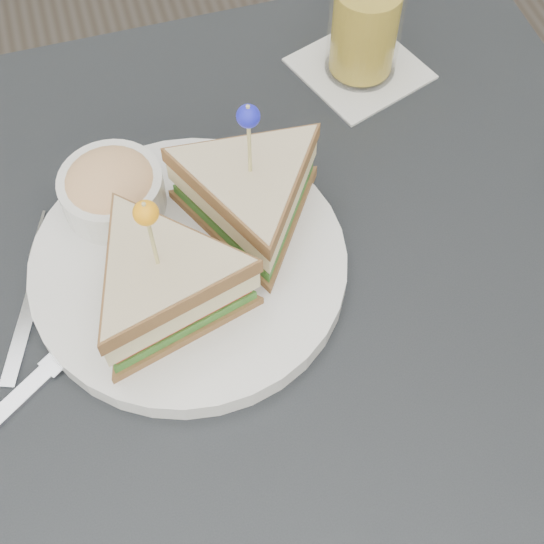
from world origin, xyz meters
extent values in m
plane|color=#3F3833|center=(0.00, 0.00, 0.00)|extent=(3.50, 3.50, 0.00)
cube|color=black|center=(0.00, 0.00, 0.73)|extent=(0.80, 0.80, 0.03)
cylinder|color=black|center=(0.35, 0.35, 0.36)|extent=(0.04, 0.04, 0.72)
cylinder|color=white|center=(-0.05, 0.06, 0.76)|extent=(0.35, 0.35, 0.02)
cylinder|color=white|center=(-0.05, 0.06, 0.77)|extent=(0.35, 0.35, 0.01)
cylinder|color=#D2C578|center=(-0.08, 0.02, 0.87)|extent=(0.00, 0.00, 0.09)
sphere|color=orange|center=(-0.08, 0.02, 0.91)|extent=(0.02, 0.02, 0.02)
cylinder|color=#D2C578|center=(0.01, 0.09, 0.87)|extent=(0.00, 0.00, 0.09)
sphere|color=#1A1EC5|center=(0.01, 0.09, 0.91)|extent=(0.02, 0.02, 0.02)
cylinder|color=white|center=(-0.10, 0.14, 0.79)|extent=(0.12, 0.12, 0.04)
ellipsoid|color=#E0B772|center=(-0.10, 0.14, 0.80)|extent=(0.10, 0.10, 0.04)
cube|color=silver|center=(-0.21, 0.05, 0.75)|extent=(0.05, 0.11, 0.00)
cube|color=silver|center=(-0.18, 0.12, 0.75)|extent=(0.03, 0.03, 0.00)
cube|color=silver|center=(-0.22, -0.02, 0.75)|extent=(0.08, 0.06, 0.01)
cube|color=silver|center=(-0.15, 0.03, 0.75)|extent=(0.10, 0.08, 0.00)
cylinder|color=silver|center=(-0.10, 0.06, 0.75)|extent=(0.03, 0.03, 0.00)
cube|color=silver|center=(0.19, 0.26, 0.75)|extent=(0.16, 0.16, 0.00)
cylinder|color=gold|center=(0.19, 0.26, 0.81)|extent=(0.09, 0.09, 0.10)
cylinder|color=white|center=(0.19, 0.26, 0.83)|extent=(0.10, 0.10, 0.15)
cube|color=white|center=(0.18, 0.25, 0.85)|extent=(0.02, 0.02, 0.02)
camera|label=1|loc=(-0.09, -0.31, 1.34)|focal=50.00mm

